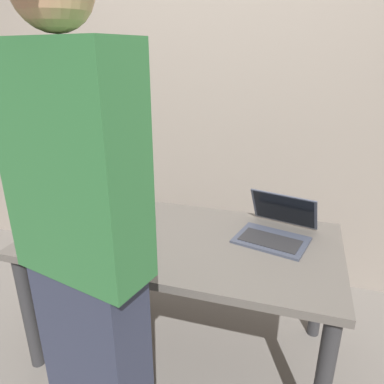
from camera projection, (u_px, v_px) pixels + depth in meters
ground_plane at (183, 347)px, 2.06m from camera, size 8.00×8.00×0.00m
desk at (181, 254)px, 1.84m from camera, size 1.53×0.78×0.70m
laptop at (276, 228)px, 1.80m from camera, size 0.41×0.41×0.20m
beer_bottle_green at (80, 197)px, 2.02m from camera, size 0.07×0.07×0.28m
beer_bottle_amber at (97, 197)px, 2.01m from camera, size 0.06×0.06×0.28m
beer_bottle_dark at (84, 192)px, 2.11m from camera, size 0.07×0.07×0.27m
person_figure at (85, 257)px, 1.16m from camera, size 0.47×0.33×1.85m
back_wall at (225, 94)px, 2.42m from camera, size 6.00×0.10×2.60m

